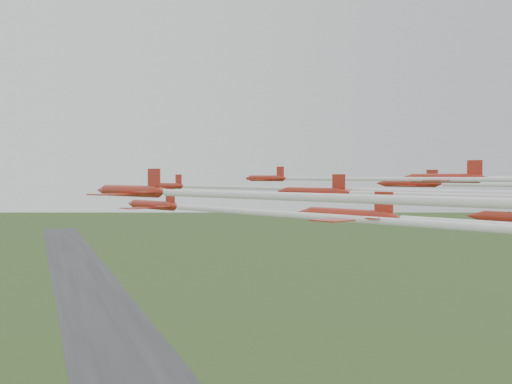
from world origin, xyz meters
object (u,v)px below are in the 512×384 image
object	(u,v)px
jet_row3_right	(494,185)
jet_row3_mid	(392,194)
jet_row2_left	(222,210)
jet_row2_right	(343,179)
jet_row3_left	(200,193)
jet_lead	(236,187)

from	to	relation	value
jet_row3_right	jet_row3_mid	bearing A→B (deg)	178.20
jet_row2_left	jet_row2_right	world-z (taller)	jet_row2_right
jet_row3_left	jet_row3_mid	xyz separation A→B (m)	(24.51, 5.77, -0.54)
jet_row3_left	jet_row3_mid	distance (m)	25.18
jet_row3_left	jet_row3_mid	bearing A→B (deg)	-12.05
jet_row3_left	jet_row3_mid	world-z (taller)	jet_row3_left
jet_row2_left	jet_row3_right	distance (m)	44.42
jet_row3_mid	jet_row3_right	xyz separation A→B (m)	(25.52, 10.72, 0.84)
jet_row2_right	jet_row3_left	size ratio (longest dim) A/B	1.25
jet_lead	jet_row3_left	xyz separation A→B (m)	(-14.89, -32.48, 0.15)
jet_row3_mid	jet_row2_left	bearing A→B (deg)	138.83
jet_row2_left	jet_row3_left	distance (m)	13.53
jet_row3_left	jet_lead	bearing A→B (deg)	40.08
jet_lead	jet_row3_mid	bearing A→B (deg)	-93.31
jet_row2_left	jet_row3_right	bearing A→B (deg)	-15.81
jet_lead	jet_row3_right	xyz separation A→B (m)	(35.14, -15.99, 0.45)
jet_lead	jet_row3_left	world-z (taller)	jet_row3_left
jet_row3_left	jet_row2_right	bearing A→B (deg)	13.85
jet_lead	jet_row3_right	distance (m)	38.61
jet_row2_left	jet_row3_right	world-z (taller)	jet_row3_right
jet_lead	jet_row2_right	bearing A→B (deg)	-59.99
jet_lead	jet_row3_left	distance (m)	35.73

